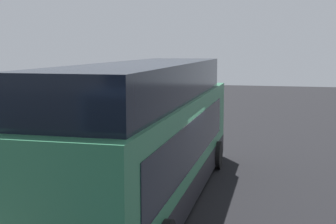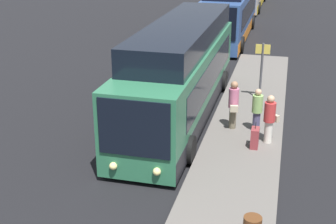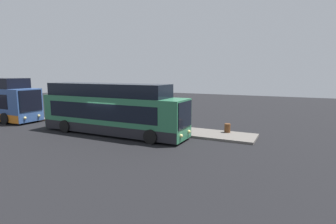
# 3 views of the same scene
# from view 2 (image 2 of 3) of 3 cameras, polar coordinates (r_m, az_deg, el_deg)

# --- Properties ---
(ground) EXTENTS (80.00, 80.00, 0.00)m
(ground) POSITION_cam_2_polar(r_m,az_deg,el_deg) (19.17, 0.89, -0.34)
(ground) COLOR black
(platform) EXTENTS (20.00, 2.72, 0.17)m
(platform) POSITION_cam_2_polar(r_m,az_deg,el_deg) (18.72, 9.73, -0.94)
(platform) COLOR #605B56
(platform) RESTS_ON ground
(bus_lead) EXTENTS (11.80, 2.73, 3.77)m
(bus_lead) POSITION_cam_2_polar(r_m,az_deg,el_deg) (18.63, 1.64, 4.47)
(bus_lead) COLOR #2D704C
(bus_lead) RESTS_ON ground
(bus_second) EXTENTS (11.90, 2.82, 4.06)m
(bus_second) POSITION_cam_2_polar(r_m,az_deg,el_deg) (32.97, 7.62, 12.07)
(bus_second) COLOR #33518C
(bus_second) RESTS_ON ground
(passenger_boarding) EXTENTS (0.64, 0.62, 1.73)m
(passenger_boarding) POSITION_cam_2_polar(r_m,az_deg,el_deg) (16.39, 12.29, -0.64)
(passenger_boarding) COLOR silver
(passenger_boarding) RESTS_ON platform
(passenger_waiting) EXTENTS (0.60, 0.44, 1.83)m
(passenger_waiting) POSITION_cam_2_polar(r_m,az_deg,el_deg) (17.28, 7.99, 1.08)
(passenger_waiting) COLOR #6B604C
(passenger_waiting) RESTS_ON platform
(passenger_with_bags) EXTENTS (0.47, 0.47, 1.62)m
(passenger_with_bags) POSITION_cam_2_polar(r_m,az_deg,el_deg) (17.24, 10.82, 0.41)
(passenger_with_bags) COLOR #4C476B
(passenger_with_bags) RESTS_ON platform
(suitcase) EXTENTS (0.46, 0.26, 0.93)m
(suitcase) POSITION_cam_2_polar(r_m,az_deg,el_deg) (16.12, 10.54, -3.13)
(suitcase) COLOR maroon
(suitcase) RESTS_ON platform
(sign_post) EXTENTS (0.10, 0.61, 2.49)m
(sign_post) POSITION_cam_2_polar(r_m,az_deg,el_deg) (20.36, 11.36, 5.59)
(sign_post) COLOR #4C4C51
(sign_post) RESTS_ON platform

